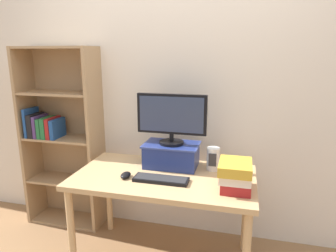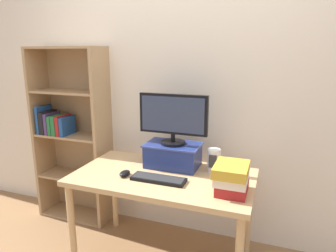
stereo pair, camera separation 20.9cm
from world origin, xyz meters
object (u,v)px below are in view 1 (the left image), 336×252
keyboard (161,179)px  desk_speaker (213,159)px  computer_mouse (126,175)px  computer_monitor (172,117)px  desk (164,185)px  riser_box (172,154)px  book_stack (235,175)px  bookshelf_unit (61,136)px

keyboard → desk_speaker: bearing=42.3°
keyboard → computer_mouse: size_ratio=3.56×
computer_monitor → desk: bearing=-93.2°
desk → desk_speaker: bearing=29.4°
computer_mouse → riser_box: bearing=48.8°
desk → book_stack: size_ratio=4.93×
bookshelf_unit → keyboard: 1.16m
book_stack → desk_speaker: book_stack is taller
computer_monitor → book_stack: bearing=-31.4°
computer_monitor → book_stack: (0.48, -0.29, -0.28)m
computer_monitor → computer_mouse: bearing=-131.4°
riser_box → computer_monitor: 0.29m
computer_monitor → keyboard: size_ratio=1.40×
bookshelf_unit → computer_mouse: size_ratio=15.30×
bookshelf_unit → riser_box: bearing=-9.7°
desk → keyboard: (0.01, -0.11, 0.09)m
book_stack → bookshelf_unit: bearing=162.8°
computer_monitor → desk_speaker: computer_monitor is taller
book_stack → desk_speaker: (-0.17, 0.29, -0.01)m
desk → computer_monitor: bearing=86.8°
computer_mouse → book_stack: book_stack is taller
desk_speaker → keyboard: bearing=-137.7°
desk → bookshelf_unit: bearing=160.9°
keyboard → desk_speaker: desk_speaker is taller
bookshelf_unit → keyboard: bearing=-24.0°
bookshelf_unit → keyboard: bookshelf_unit is taller
desk_speaker → computer_monitor: bearing=-179.9°
riser_box → book_stack: size_ratio=1.61×
riser_box → computer_monitor: (0.00, -0.00, 0.29)m
desk → computer_monitor: 0.49m
computer_monitor → computer_mouse: size_ratio=4.97×
computer_mouse → desk_speaker: size_ratio=0.62×
riser_box → keyboard: (-0.00, -0.29, -0.08)m
bookshelf_unit → riser_box: 1.07m
computer_monitor → keyboard: (-0.00, -0.29, -0.37)m
riser_box → computer_mouse: bearing=-131.2°
keyboard → desk_speaker: size_ratio=2.20×
computer_mouse → book_stack: 0.74m
bookshelf_unit → book_stack: size_ratio=6.22×
bookshelf_unit → computer_monitor: (1.06, -0.18, 0.27)m
computer_mouse → desk_speaker: desk_speaker is taller
desk → computer_mouse: computer_mouse is taller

